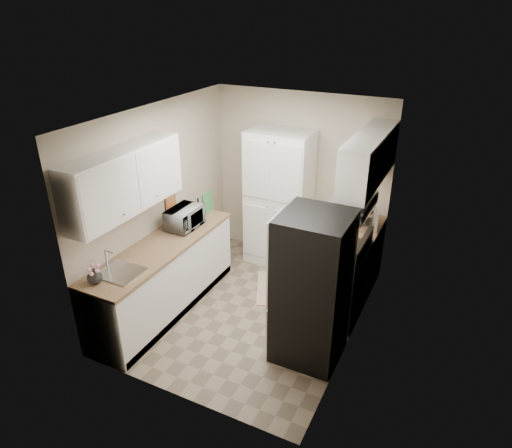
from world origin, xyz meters
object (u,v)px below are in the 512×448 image
object	(u,v)px
pantry_cabinet	(279,199)
wine_bottle	(198,209)
refrigerator	(312,288)
microwave	(184,218)
toaster_oven	(365,219)
electric_range	(335,281)

from	to	relation	value
pantry_cabinet	wine_bottle	bearing A→B (deg)	-132.26
refrigerator	microwave	distance (m)	2.01
microwave	toaster_oven	xyz separation A→B (m)	(2.09, 1.05, -0.02)
electric_range	wine_bottle	world-z (taller)	wine_bottle
wine_bottle	toaster_oven	bearing A→B (deg)	18.78
microwave	wine_bottle	bearing A→B (deg)	0.68
wine_bottle	toaster_oven	world-z (taller)	wine_bottle
toaster_oven	pantry_cabinet	bearing A→B (deg)	157.75
refrigerator	microwave	bearing A→B (deg)	165.45
pantry_cabinet	electric_range	size ratio (longest dim) A/B	1.77
wine_bottle	electric_range	bearing A→B (deg)	-1.24
pantry_cabinet	microwave	xyz separation A→B (m)	(-0.80, -1.22, 0.06)
refrigerator	electric_range	bearing A→B (deg)	87.52
pantry_cabinet	wine_bottle	xyz separation A→B (m)	(-0.80, -0.88, 0.05)
microwave	wine_bottle	size ratio (longest dim) A/B	1.91
microwave	wine_bottle	distance (m)	0.34
pantry_cabinet	electric_range	world-z (taller)	pantry_cabinet
refrigerator	wine_bottle	bearing A→B (deg)	156.54
wine_bottle	pantry_cabinet	bearing A→B (deg)	47.74
electric_range	microwave	distance (m)	2.08
wine_bottle	toaster_oven	xyz separation A→B (m)	(2.09, 0.71, -0.02)
electric_range	refrigerator	world-z (taller)	refrigerator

